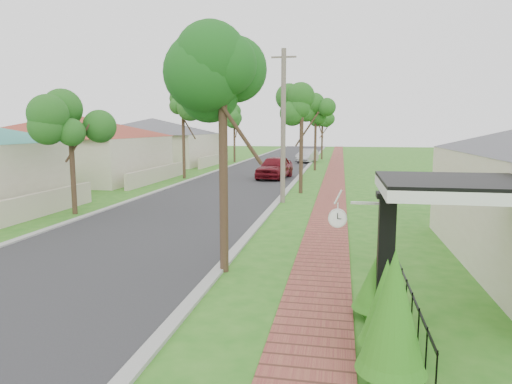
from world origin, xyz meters
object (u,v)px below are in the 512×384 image
Objects in this scene: parked_car_white at (307,156)px; utility_pole at (283,126)px; near_tree at (223,79)px; porch_post at (385,266)px; parked_car_red at (275,167)px; station_clock at (340,217)px.

utility_pole is at bearing -78.14° from parked_car_white.
utility_pole is (0.10, 11.13, -1.11)m from near_tree.
utility_pole is (-3.65, 13.63, 2.63)m from porch_post.
porch_post is 5.86m from near_tree.
utility_pole is (1.90, -10.42, 2.94)m from parked_car_red.
porch_post is at bearing -33.69° from near_tree.
parked_car_red is 24.14m from station_clock.
near_tree reaches higher than porch_post.
station_clock is at bearing -71.86° from parked_car_red.
station_clock is at bearing -35.92° from near_tree.
parked_car_white is at bearing 92.60° from parked_car_red.
utility_pole reaches higher than parked_car_white.
parked_car_red is at bearing -83.98° from parked_car_white.
porch_post reaches higher than parked_car_red.
near_tree is (-3.75, 2.50, 3.74)m from porch_post.
utility_pole reaches higher than parked_car_red.
station_clock is at bearing 154.83° from porch_post.
porch_post is 14.35m from utility_pole.
utility_pole is (0.71, -26.25, 3.05)m from parked_car_white.
near_tree is at bearing -90.51° from utility_pole.
parked_car_red is 22.00m from near_tree.
porch_post is 0.41× the size of near_tree.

